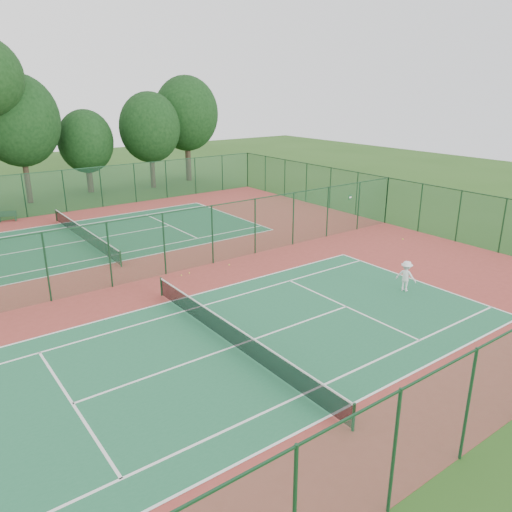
# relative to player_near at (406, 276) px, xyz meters

# --- Properties ---
(ground) EXTENTS (120.00, 120.00, 0.00)m
(ground) POSITION_rel_player_near_xyz_m (-10.23, 9.40, -0.81)
(ground) COLOR #274D18
(ground) RESTS_ON ground
(red_pad) EXTENTS (40.00, 36.00, 0.01)m
(red_pad) POSITION_rel_player_near_xyz_m (-10.23, 9.40, -0.81)
(red_pad) COLOR maroon
(red_pad) RESTS_ON ground
(court_near) EXTENTS (23.77, 10.97, 0.01)m
(court_near) POSITION_rel_player_near_xyz_m (-10.23, 0.40, -0.80)
(court_near) COLOR #206641
(court_near) RESTS_ON red_pad
(court_far) EXTENTS (23.77, 10.97, 0.01)m
(court_far) POSITION_rel_player_near_xyz_m (-10.23, 18.40, -0.80)
(court_far) COLOR #1B5636
(court_far) RESTS_ON red_pad
(fence_north) EXTENTS (40.00, 0.09, 3.50)m
(fence_north) POSITION_rel_player_near_xyz_m (-10.23, 27.40, 0.95)
(fence_north) COLOR #17452E
(fence_north) RESTS_ON ground
(fence_south) EXTENTS (40.00, 0.09, 3.50)m
(fence_south) POSITION_rel_player_near_xyz_m (-10.23, -8.60, 0.95)
(fence_south) COLOR #194C32
(fence_south) RESTS_ON ground
(fence_east) EXTENTS (0.09, 36.00, 3.50)m
(fence_east) POSITION_rel_player_near_xyz_m (9.77, 9.40, 0.95)
(fence_east) COLOR #1B5134
(fence_east) RESTS_ON ground
(fence_divider) EXTENTS (40.00, 0.09, 3.50)m
(fence_divider) POSITION_rel_player_near_xyz_m (-10.23, 9.40, 0.95)
(fence_divider) COLOR #184826
(fence_divider) RESTS_ON ground
(tennis_net_near) EXTENTS (0.10, 12.90, 0.97)m
(tennis_net_near) POSITION_rel_player_near_xyz_m (-10.23, 0.40, -0.27)
(tennis_net_near) COLOR #163E21
(tennis_net_near) RESTS_ON ground
(tennis_net_far) EXTENTS (0.10, 12.90, 0.97)m
(tennis_net_far) POSITION_rel_player_near_xyz_m (-10.23, 18.40, -0.27)
(tennis_net_far) COLOR #14381B
(tennis_net_far) RESTS_ON ground
(player_near) EXTENTS (0.90, 1.16, 1.59)m
(player_near) POSITION_rel_player_near_xyz_m (0.00, 0.00, 0.00)
(player_near) COLOR white
(player_near) RESTS_ON court_near
(bench) EXTENTS (1.43, 0.80, 0.85)m
(bench) POSITION_rel_player_near_xyz_m (-13.29, 26.94, -0.37)
(bench) COLOR #13371E
(bench) RESTS_ON red_pad
(stray_ball_a) EXTENTS (0.06, 0.06, 0.06)m
(stray_ball_a) POSITION_rel_player_near_xyz_m (-7.62, 8.70, -0.77)
(stray_ball_a) COLOR #E9F338
(stray_ball_a) RESTS_ON red_pad
(stray_ball_b) EXTENTS (0.07, 0.07, 0.07)m
(stray_ball_b) POSITION_rel_player_near_xyz_m (-5.09, 8.50, -0.77)
(stray_ball_b) COLOR #CCEA36
(stray_ball_b) RESTS_ON red_pad
(stray_ball_c) EXTENTS (0.06, 0.06, 0.06)m
(stray_ball_c) POSITION_rel_player_near_xyz_m (-8.14, 8.65, -0.77)
(stray_ball_c) COLOR #C7E836
(stray_ball_c) RESTS_ON red_pad
(evergreen_row) EXTENTS (39.00, 5.00, 12.00)m
(evergreen_row) POSITION_rel_player_near_xyz_m (-9.73, 33.65, -0.81)
(evergreen_row) COLOR black
(evergreen_row) RESTS_ON ground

